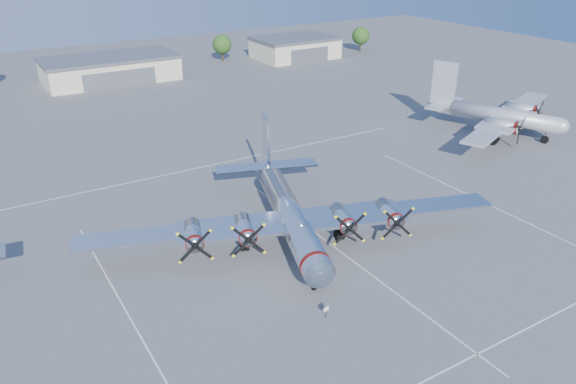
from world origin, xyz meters
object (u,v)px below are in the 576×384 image
hangar_center (110,69)px  info_placard (326,310)px  tree_far_east (361,36)px  main_bomber_b29 (289,236)px  hangar_east (295,47)px  tree_east (222,44)px  twin_engine_east (495,134)px

hangar_center → info_placard: size_ratio=24.79×
tree_far_east → main_bomber_b29: 105.59m
hangar_center → info_placard: (-7.59, -94.02, -1.90)m
main_bomber_b29 → tree_far_east: bearing=66.3°
hangar_east → main_bomber_b29: size_ratio=0.47×
tree_far_east → info_placard: bearing=-129.4°
hangar_center → main_bomber_b29: size_ratio=0.65×
hangar_east → info_placard: bearing=-120.6°
tree_east → info_placard: size_ratio=5.75×
info_placard → hangar_east: bearing=46.0°
tree_east → main_bomber_b29: 92.32m
hangar_east → twin_engine_east: size_ratio=0.62×
hangar_center → hangar_east: same height
main_bomber_b29 → twin_engine_east: bearing=32.2°
info_placard → tree_east: bearing=56.0°
main_bomber_b29 → hangar_east: bearing=76.1°
hangar_east → main_bomber_b29: hangar_east is taller
twin_engine_east → info_placard: bearing=-175.9°
hangar_center → main_bomber_b29: bearing=-92.1°
hangar_east → tree_far_east: 20.15m
tree_far_east → info_placard: (-75.59, -92.06, -3.41)m
tree_east → info_placard: (-37.59, -100.06, -3.41)m
tree_east → twin_engine_east: (13.85, -74.74, -4.22)m
tree_far_east → info_placard: tree_far_east is taller
main_bomber_b29 → twin_engine_east: size_ratio=1.31×
hangar_east → twin_engine_east: bearing=-93.5°
main_bomber_b29 → twin_engine_east: twin_engine_east is taller
hangar_center → twin_engine_east: hangar_center is taller
hangar_east → info_placard: hangar_east is taller
info_placard → main_bomber_b29: bearing=57.9°
tree_far_east → twin_engine_east: size_ratio=0.20×
hangar_east → twin_engine_east: hangar_east is taller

